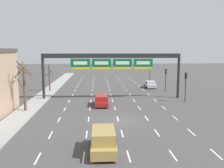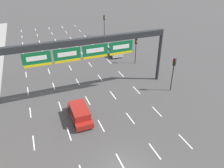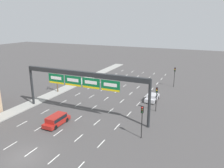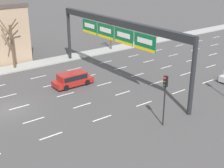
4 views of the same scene
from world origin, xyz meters
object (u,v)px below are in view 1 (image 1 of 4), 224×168
(suv_gold, at_px, (103,139))
(car_silver, at_px, (150,84))
(traffic_light_far_end, at_px, (150,68))
(tree_bare_second, at_px, (24,84))
(suv_red, at_px, (102,100))
(tree_bare_closest, at_px, (49,76))
(traffic_light_mid_block, at_px, (166,75))
(sign_gantry, at_px, (112,61))
(traffic_light_near_gantry, at_px, (186,81))

(suv_gold, xyz_separation_m, car_silver, (10.30, 31.68, -0.25))
(suv_gold, height_order, traffic_light_far_end, traffic_light_far_end)
(tree_bare_second, bearing_deg, traffic_light_far_end, 53.44)
(suv_gold, xyz_separation_m, tree_bare_second, (-9.58, 12.97, 2.51))
(suv_red, xyz_separation_m, tree_bare_closest, (-9.61, 12.50, 2.01))
(suv_gold, relative_size, suv_red, 0.98)
(suv_gold, distance_m, traffic_light_mid_block, 29.58)
(suv_red, relative_size, tree_bare_closest, 0.92)
(traffic_light_far_end, height_order, tree_bare_closest, tree_bare_closest)
(sign_gantry, height_order, suv_gold, sign_gantry)
(suv_red, xyz_separation_m, traffic_light_far_end, (12.42, 26.81, 2.42))
(traffic_light_far_end, bearing_deg, tree_bare_second, -126.56)
(suv_gold, xyz_separation_m, tree_bare_closest, (-9.49, 28.49, 1.85))
(sign_gantry, height_order, car_silver, sign_gantry)
(sign_gantry, relative_size, tree_bare_closest, 4.50)
(suv_red, xyz_separation_m, car_silver, (10.18, 15.69, -0.09))
(traffic_light_near_gantry, bearing_deg, tree_bare_second, -168.57)
(traffic_light_mid_block, distance_m, tree_bare_second, 25.82)
(car_silver, xyz_separation_m, traffic_light_far_end, (2.24, 11.12, 2.52))
(sign_gantry, relative_size, traffic_light_far_end, 4.79)
(suv_red, distance_m, tree_bare_closest, 15.90)
(sign_gantry, relative_size, traffic_light_mid_block, 5.19)
(tree_bare_closest, bearing_deg, traffic_light_far_end, 33.00)
(suv_gold, bearing_deg, tree_bare_closest, 108.43)
(car_silver, height_order, tree_bare_closest, tree_bare_closest)
(car_silver, relative_size, traffic_light_near_gantry, 0.97)
(sign_gantry, distance_m, suv_gold, 21.47)
(suv_gold, relative_size, traffic_light_near_gantry, 0.98)
(tree_bare_second, bearing_deg, traffic_light_mid_block, 32.61)
(suv_gold, relative_size, car_silver, 1.02)
(suv_red, bearing_deg, traffic_light_near_gantry, 6.69)
(car_silver, xyz_separation_m, tree_bare_closest, (-19.79, -3.19, 2.10))
(suv_red, bearing_deg, traffic_light_mid_block, 42.14)
(traffic_light_near_gantry, distance_m, traffic_light_mid_block, 9.45)
(traffic_light_mid_block, distance_m, traffic_light_far_end, 15.91)
(traffic_light_near_gantry, bearing_deg, suv_red, -173.31)
(traffic_light_mid_block, height_order, traffic_light_far_end, traffic_light_far_end)
(car_silver, xyz_separation_m, tree_bare_second, (-19.88, -18.71, 2.76))
(suv_red, distance_m, tree_bare_second, 10.50)
(traffic_light_far_end, bearing_deg, suv_red, -114.85)
(suv_gold, relative_size, tree_bare_closest, 0.90)
(suv_gold, height_order, tree_bare_second, tree_bare_second)
(tree_bare_second, bearing_deg, traffic_light_near_gantry, 11.43)
(traffic_light_far_end, bearing_deg, sign_gantry, -115.92)
(sign_gantry, distance_m, suv_red, 7.29)
(traffic_light_near_gantry, bearing_deg, suv_gold, -125.72)
(suv_red, distance_m, car_silver, 18.70)
(suv_gold, distance_m, car_silver, 33.31)
(traffic_light_far_end, bearing_deg, car_silver, -101.37)
(sign_gantry, height_order, traffic_light_mid_block, sign_gantry)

